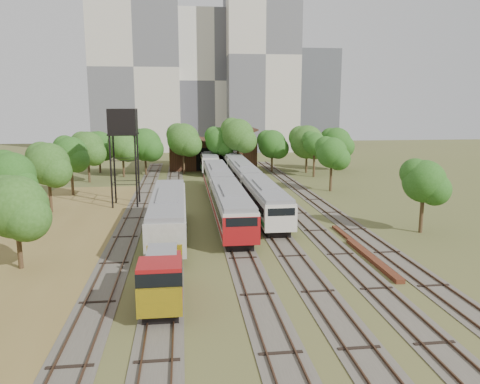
{
  "coord_description": "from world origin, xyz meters",
  "views": [
    {
      "loc": [
        -6.55,
        -32.02,
        12.09
      ],
      "look_at": [
        -0.37,
        18.46,
        2.5
      ],
      "focal_mm": 35.0,
      "sensor_mm": 36.0,
      "label": 1
    }
  ],
  "objects": [
    {
      "name": "tree_band_left",
      "position": [
        -20.76,
        22.62,
        5.29
      ],
      "size": [
        7.7,
        67.68,
        8.12
      ],
      "color": "#382616",
      "rests_on": "ground"
    },
    {
      "name": "tracks",
      "position": [
        -0.67,
        25.0,
        0.04
      ],
      "size": [
        24.6,
        80.0,
        0.19
      ],
      "color": "#4C473D",
      "rests_on": "ground"
    },
    {
      "name": "tower_centre",
      "position": [
        2.0,
        100.0,
        18.0
      ],
      "size": [
        20.0,
        18.0,
        36.0
      ],
      "primitive_type": "cube",
      "color": "beige",
      "rests_on": "ground"
    },
    {
      "name": "dry_grass_patch",
      "position": [
        -18.0,
        8.0,
        0.02
      ],
      "size": [
        14.0,
        60.0,
        0.04
      ],
      "primitive_type": "cube",
      "color": "brown",
      "rests_on": "ground"
    },
    {
      "name": "tower_far_right",
      "position": [
        34.0,
        110.0,
        14.0
      ],
      "size": [
        12.0,
        12.0,
        28.0
      ],
      "primitive_type": "cube",
      "color": "#45484E",
      "rests_on": "ground"
    },
    {
      "name": "old_grey_coach",
      "position": [
        -8.0,
        10.06,
        2.16
      ],
      "size": [
        3.19,
        18.0,
        3.96
      ],
      "color": "black",
      "rests_on": "ground"
    },
    {
      "name": "railcar_green_set",
      "position": [
        2.0,
        33.58,
        1.93
      ],
      "size": [
        2.96,
        52.08,
        3.66
      ],
      "color": "black",
      "rests_on": "ground"
    },
    {
      "name": "rail_pile_far",
      "position": [
        8.2,
        8.0,
        0.11
      ],
      "size": [
        0.44,
        6.97,
        0.23
      ],
      "primitive_type": "cube",
      "color": "#582A19",
      "rests_on": "ground"
    },
    {
      "name": "tower_right",
      "position": [
        14.0,
        92.0,
        24.0
      ],
      "size": [
        18.0,
        16.0,
        48.0
      ],
      "primitive_type": "cube",
      "color": "beige",
      "rests_on": "ground"
    },
    {
      "name": "maintenance_shed",
      "position": [
        -1.0,
        57.98,
        2.91
      ],
      "size": [
        16.45,
        11.55,
        7.58
      ],
      "color": "#331E12",
      "rests_on": "ground"
    },
    {
      "name": "water_tower",
      "position": [
        -13.48,
        24.63,
        9.75
      ],
      "size": [
        3.34,
        3.34,
        11.56
      ],
      "color": "black",
      "rests_on": "ground"
    },
    {
      "name": "ground",
      "position": [
        0.0,
        0.0,
        0.0
      ],
      "size": [
        240.0,
        240.0,
        0.0
      ],
      "primitive_type": "plane",
      "color": "#475123",
      "rests_on": "ground"
    },
    {
      "name": "tree_band_right",
      "position": [
        14.95,
        27.39,
        5.29
      ],
      "size": [
        5.98,
        39.0,
        7.56
      ],
      "color": "#382616",
      "rests_on": "ground"
    },
    {
      "name": "railcar_rear",
      "position": [
        -2.0,
        53.28,
        1.89
      ],
      "size": [
        2.89,
        16.08,
        3.57
      ],
      "color": "black",
      "rests_on": "ground"
    },
    {
      "name": "tower_left",
      "position": [
        -18.0,
        95.0,
        21.0
      ],
      "size": [
        22.0,
        16.0,
        42.0
      ],
      "primitive_type": "cube",
      "color": "beige",
      "rests_on": "ground"
    },
    {
      "name": "railcar_red_set",
      "position": [
        -2.0,
        21.24,
        2.02
      ],
      "size": [
        3.08,
        34.58,
        3.82
      ],
      "color": "black",
      "rests_on": "ground"
    },
    {
      "name": "tree_band_far",
      "position": [
        2.48,
        49.38,
        5.61
      ],
      "size": [
        43.16,
        9.07,
        9.65
      ],
      "color": "#382616",
      "rests_on": "ground"
    },
    {
      "name": "rail_pile_near",
      "position": [
        8.0,
        1.48,
        0.16
      ],
      "size": [
        0.66,
        9.87,
        0.33
      ],
      "primitive_type": "cube",
      "color": "#582A19",
      "rests_on": "ground"
    },
    {
      "name": "shunter_locomotive",
      "position": [
        -8.0,
        -4.77,
        1.57
      ],
      "size": [
        2.54,
        8.1,
        3.32
      ],
      "color": "black",
      "rests_on": "ground"
    }
  ]
}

